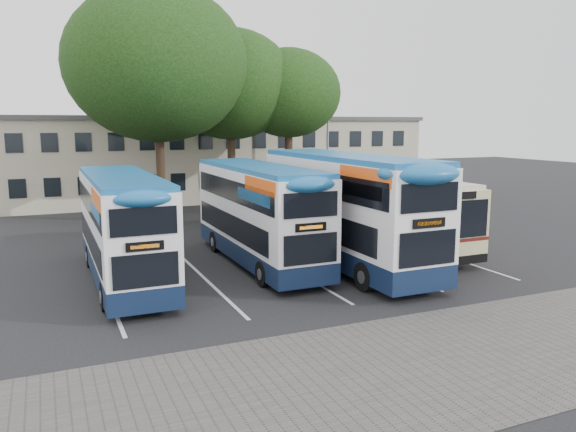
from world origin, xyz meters
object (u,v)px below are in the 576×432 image
(tree_right, at_px, (289,93))
(bus_dd_right, at_px, (344,205))
(tree_mid, at_px, (230,85))
(bus_dd_mid, at_px, (258,210))
(bus_single, at_px, (380,205))
(lamp_post, at_px, (328,132))
(bus_dd_left, at_px, (123,223))
(tree_left, at_px, (157,64))

(tree_right, relative_size, bus_dd_right, 0.97)
(tree_mid, relative_size, bus_dd_mid, 1.19)
(bus_dd_mid, bearing_deg, bus_single, 9.33)
(lamp_post, xyz_separation_m, bus_dd_mid, (-10.59, -14.21, -2.86))
(tree_mid, bearing_deg, lamp_post, 8.96)
(bus_dd_mid, bearing_deg, bus_dd_left, -173.91)
(tree_left, distance_m, bus_dd_left, 14.30)
(bus_single, bearing_deg, bus_dd_left, -172.14)
(tree_left, height_order, bus_dd_mid, tree_left)
(tree_mid, bearing_deg, bus_single, -74.30)
(bus_dd_mid, height_order, bus_single, bus_dd_mid)
(lamp_post, relative_size, tree_right, 0.87)
(lamp_post, relative_size, bus_dd_left, 0.97)
(tree_left, relative_size, tree_right, 1.28)
(bus_dd_right, bearing_deg, bus_single, 37.91)
(bus_dd_mid, xyz_separation_m, bus_dd_right, (3.10, -1.56, 0.24))
(bus_dd_right, bearing_deg, tree_right, 75.26)
(tree_mid, xyz_separation_m, bus_single, (3.37, -11.97, -6.18))
(tree_left, relative_size, bus_dd_right, 1.24)
(bus_dd_left, bearing_deg, bus_single, 7.86)
(tree_mid, bearing_deg, bus_dd_mid, -103.41)
(bus_dd_right, xyz_separation_m, bus_single, (3.37, 2.63, -0.58))
(bus_dd_left, bearing_deg, tree_left, 72.80)
(lamp_post, distance_m, tree_left, 13.16)
(tree_right, bearing_deg, tree_mid, 169.23)
(tree_mid, bearing_deg, tree_left, -161.56)
(lamp_post, distance_m, bus_dd_left, 21.97)
(bus_single, bearing_deg, bus_dd_mid, -170.67)
(lamp_post, distance_m, tree_mid, 8.14)
(bus_dd_right, height_order, bus_single, bus_dd_right)
(tree_left, relative_size, bus_dd_mid, 1.38)
(bus_dd_mid, bearing_deg, tree_right, 61.30)
(lamp_post, relative_size, bus_dd_right, 0.85)
(bus_dd_mid, relative_size, bus_dd_right, 0.90)
(bus_single, bearing_deg, tree_left, 128.15)
(tree_right, xyz_separation_m, bus_dd_right, (-3.66, -13.90, -5.10))
(lamp_post, height_order, bus_dd_left, lamp_post)
(tree_left, distance_m, bus_dd_right, 15.30)
(lamp_post, xyz_separation_m, bus_dd_left, (-15.98, -14.79, -2.94))
(tree_right, distance_m, bus_dd_mid, 15.05)
(tree_left, bearing_deg, bus_dd_left, -107.20)
(tree_right, height_order, bus_dd_mid, tree_right)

